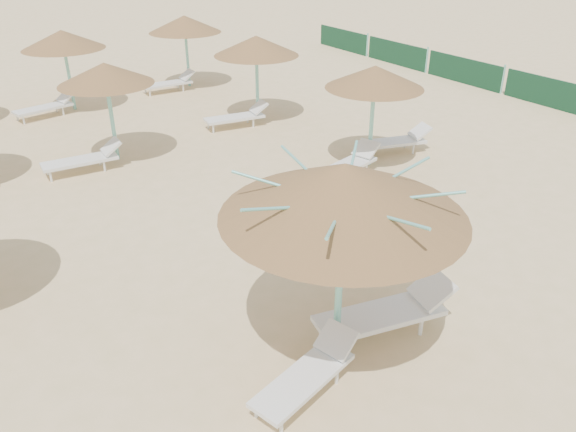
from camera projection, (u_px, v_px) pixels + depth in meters
ground at (339, 341)px, 8.88m from camera, size 120.00×120.00×0.00m
main_palapa at (344, 191)px, 7.52m from camera, size 3.44×3.44×3.08m
lounger_main_a at (309, 373)px, 7.80m from camera, size 1.90×1.04×0.66m
lounger_main_b at (388, 311)px, 8.92m from camera, size 2.35×1.11×0.82m
palapa_field at (114, 64)px, 15.87m from camera, size 14.66×14.05×2.71m
windbreak_fence at (465, 71)px, 22.76m from camera, size 0.08×19.84×1.10m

